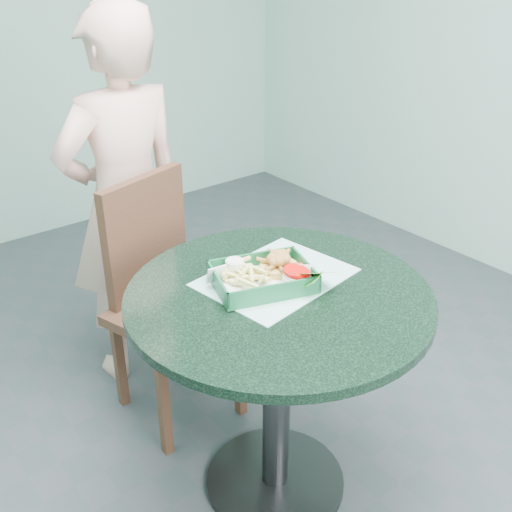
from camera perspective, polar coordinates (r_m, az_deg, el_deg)
floor at (r=2.23m, az=1.82°, el=-20.65°), size 4.00×5.00×0.02m
cafe_table at (r=1.84m, az=2.08°, el=-8.52°), size 0.89×0.89×0.75m
dining_chair at (r=2.26m, az=-8.91°, el=-2.76°), size 0.40×0.40×0.93m
diner_person at (r=2.40m, az=-12.23°, el=4.92°), size 0.58×0.40×1.52m
placemat at (r=1.82m, az=1.88°, el=-2.57°), size 0.47×0.38×0.00m
food_basket at (r=1.76m, az=0.63°, el=-2.94°), size 0.28×0.21×0.06m
crab_sandwich at (r=1.82m, az=1.44°, el=-0.83°), size 0.12×0.12×0.07m
fries_pile at (r=1.75m, az=-0.91°, el=-2.47°), size 0.15×0.16×0.04m
sauce_ramekin at (r=1.76m, az=-2.38°, el=-1.81°), size 0.06×0.06×0.03m
garnish_cup at (r=1.77m, az=4.20°, el=-1.99°), size 0.13×0.12×0.05m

